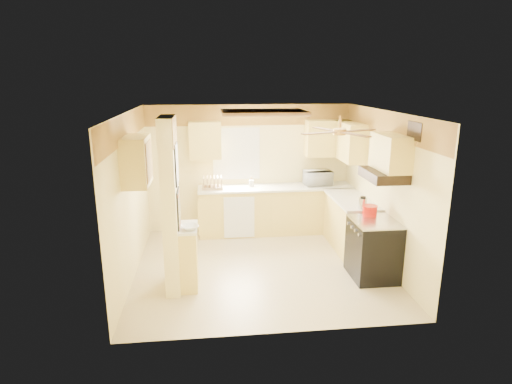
{
  "coord_description": "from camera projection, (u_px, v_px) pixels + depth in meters",
  "views": [
    {
      "loc": [
        -0.81,
        -6.4,
        3.0
      ],
      "look_at": [
        -0.04,
        0.35,
        1.17
      ],
      "focal_mm": 30.0,
      "sensor_mm": 36.0,
      "label": 1
    }
  ],
  "objects": [
    {
      "name": "wall_right",
      "position": [
        383.0,
        189.0,
        6.91
      ],
      "size": [
        0.0,
        3.8,
        3.8
      ],
      "primitive_type": "plane",
      "rotation": [
        1.57,
        0.0,
        -1.57
      ],
      "color": "#FFEB9B",
      "rests_on": "floor"
    },
    {
      "name": "window",
      "position": [
        236.0,
        154.0,
        8.39
      ],
      "size": [
        0.92,
        0.02,
        1.02
      ],
      "color": "white",
      "rests_on": "wall_back"
    },
    {
      "name": "microwave",
      "position": [
        318.0,
        178.0,
        8.42
      ],
      "size": [
        0.56,
        0.4,
        0.29
      ],
      "primitive_type": "imported",
      "rotation": [
        0.0,
        0.0,
        3.24
      ],
      "color": "white",
      "rests_on": "countertop_back"
    },
    {
      "name": "stove",
      "position": [
        373.0,
        249.0,
        6.55
      ],
      "size": [
        0.68,
        0.77,
        0.92
      ],
      "color": "black",
      "rests_on": "floor"
    },
    {
      "name": "ceiling_light_panel",
      "position": [
        263.0,
        112.0,
        6.87
      ],
      "size": [
        1.35,
        0.95,
        0.06
      ],
      "color": "brown",
      "rests_on": "ceiling"
    },
    {
      "name": "upper_cab_over_stove",
      "position": [
        391.0,
        153.0,
        6.18
      ],
      "size": [
        0.35,
        0.76,
        0.52
      ],
      "primitive_type": "cube",
      "color": "#F3D76E",
      "rests_on": "wall_right"
    },
    {
      "name": "wall_back",
      "position": [
        249.0,
        168.0,
        8.51
      ],
      "size": [
        4.0,
        0.0,
        4.0
      ],
      "primitive_type": "plane",
      "rotation": [
        1.57,
        0.0,
        0.0
      ],
      "color": "#FFEB9B",
      "rests_on": "floor"
    },
    {
      "name": "dishwasher_panel",
      "position": [
        239.0,
        217.0,
        8.11
      ],
      "size": [
        0.58,
        0.02,
        0.8
      ],
      "primitive_type": "cube",
      "color": "white",
      "rests_on": "lower_cabinets_back"
    },
    {
      "name": "wall_left",
      "position": [
        130.0,
        197.0,
        6.47
      ],
      "size": [
        0.0,
        3.8,
        3.8
      ],
      "primitive_type": "plane",
      "rotation": [
        1.57,
        0.0,
        1.57
      ],
      "color": "#FFEB9B",
      "rests_on": "floor"
    },
    {
      "name": "utensil_crock",
      "position": [
        251.0,
        183.0,
        8.35
      ],
      "size": [
        0.1,
        0.1,
        0.19
      ],
      "color": "white",
      "rests_on": "countertop_back"
    },
    {
      "name": "partition_ledge",
      "position": [
        189.0,
        258.0,
        6.24
      ],
      "size": [
        0.25,
        0.55,
        0.9
      ],
      "primitive_type": "cube",
      "color": "#F3D76E",
      "rests_on": "floor"
    },
    {
      "name": "wallpaper_border",
      "position": [
        249.0,
        115.0,
        8.22
      ],
      "size": [
        4.0,
        0.02,
        0.4
      ],
      "primitive_type": "cube",
      "color": "gold",
      "rests_on": "wall_back"
    },
    {
      "name": "partition_column",
      "position": [
        171.0,
        206.0,
        6.01
      ],
      "size": [
        0.2,
        0.7,
        2.5
      ],
      "primitive_type": "cube",
      "color": "#FFEB9B",
      "rests_on": "floor"
    },
    {
      "name": "ceiling_fan",
      "position": [
        340.0,
        131.0,
        5.86
      ],
      "size": [
        1.15,
        1.15,
        0.26
      ],
      "color": "gold",
      "rests_on": "ceiling"
    },
    {
      "name": "dutch_oven",
      "position": [
        370.0,
        210.0,
        6.66
      ],
      "size": [
        0.24,
        0.24,
        0.16
      ],
      "color": "red",
      "rests_on": "stove"
    },
    {
      "name": "floor",
      "position": [
        261.0,
        266.0,
        7.01
      ],
      "size": [
        4.0,
        4.0,
        0.0
      ],
      "primitive_type": "plane",
      "color": "beige",
      "rests_on": "ground"
    },
    {
      "name": "upper_cab_left_wall",
      "position": [
        136.0,
        161.0,
        6.09
      ],
      "size": [
        0.35,
        0.75,
        0.7
      ],
      "primitive_type": "cube",
      "color": "#F3D76E",
      "rests_on": "wall_left"
    },
    {
      "name": "upper_cab_back_left",
      "position": [
        205.0,
        140.0,
        8.09
      ],
      "size": [
        0.6,
        0.35,
        0.7
      ],
      "primitive_type": "cube",
      "color": "#F3D76E",
      "rests_on": "wall_back"
    },
    {
      "name": "bowl",
      "position": [
        190.0,
        227.0,
        5.99
      ],
      "size": [
        0.3,
        0.3,
        0.06
      ],
      "primitive_type": "imported",
      "rotation": [
        0.0,
        0.0,
        0.28
      ],
      "color": "white",
      "rests_on": "ledge_top"
    },
    {
      "name": "countertop_back",
      "position": [
        276.0,
        187.0,
        8.35
      ],
      "size": [
        3.04,
        0.64,
        0.04
      ],
      "primitive_type": "cube",
      "color": "white",
      "rests_on": "lower_cabinets_back"
    },
    {
      "name": "ledge_top",
      "position": [
        187.0,
        228.0,
        6.12
      ],
      "size": [
        0.28,
        0.58,
        0.04
      ],
      "primitive_type": "cube",
      "color": "white",
      "rests_on": "partition_ledge"
    },
    {
      "name": "wall_front",
      "position": [
        282.0,
        236.0,
        4.87
      ],
      "size": [
        4.0,
        0.0,
        4.0
      ],
      "primitive_type": "plane",
      "rotation": [
        -1.57,
        0.0,
        0.0
      ],
      "color": "#FFEB9B",
      "rests_on": "floor"
    },
    {
      "name": "dish_rack",
      "position": [
        212.0,
        184.0,
        8.18
      ],
      "size": [
        0.4,
        0.3,
        0.23
      ],
      "color": "tan",
      "rests_on": "countertop_back"
    },
    {
      "name": "upper_cab_back_right",
      "position": [
        328.0,
        138.0,
        8.36
      ],
      "size": [
        0.9,
        0.35,
        0.7
      ],
      "primitive_type": "cube",
      "color": "#F3D76E",
      "rests_on": "wall_back"
    },
    {
      "name": "kettle",
      "position": [
        363.0,
        203.0,
        6.89
      ],
      "size": [
        0.14,
        0.14,
        0.21
      ],
      "color": "silver",
      "rests_on": "countertop_right"
    },
    {
      "name": "poster_nashville",
      "position": [
        179.0,
        209.0,
        6.04
      ],
      "size": [
        0.02,
        0.42,
        0.57
      ],
      "color": "black",
      "rests_on": "partition_column"
    },
    {
      "name": "lower_cabinets_back",
      "position": [
        276.0,
        210.0,
        8.49
      ],
      "size": [
        3.0,
        0.6,
        0.9
      ],
      "primitive_type": "cube",
      "color": "#F3D76E",
      "rests_on": "floor"
    },
    {
      "name": "upper_cab_right",
      "position": [
        350.0,
        141.0,
        7.93
      ],
      "size": [
        0.35,
        1.0,
        0.7
      ],
      "primitive_type": "cube",
      "color": "#F3D76E",
      "rests_on": "wall_right"
    },
    {
      "name": "range_hood",
      "position": [
        383.0,
        175.0,
        6.26
      ],
      "size": [
        0.5,
        0.76,
        0.14
      ],
      "primitive_type": "cube",
      "color": "black",
      "rests_on": "upper_cab_over_stove"
    },
    {
      "name": "ceiling",
      "position": [
        261.0,
        112.0,
        6.36
      ],
      "size": [
        4.0,
        4.0,
        0.0
      ],
      "primitive_type": "plane",
      "rotation": [
        3.14,
        0.0,
        0.0
      ],
      "color": "white",
      "rests_on": "wall_back"
    },
    {
      "name": "lower_cabinets_right",
      "position": [
        351.0,
        225.0,
        7.66
      ],
      "size": [
        0.6,
        1.4,
        0.9
      ],
      "primitive_type": "cube",
      "color": "#F3D76E",
      "rests_on": "floor"
    },
    {
      "name": "vent_grate",
      "position": [
        415.0,
        131.0,
        5.77
      ],
      "size": [
        0.02,
        0.4,
        0.25
      ],
      "primitive_type": "cube",
      "color": "black",
      "rests_on": "wall_right"
    },
    {
      "name": "poster_menu",
      "position": [
        177.0,
        164.0,
        5.87
      ],
      "size": [
        0.02,
        0.42,
        0.57
      ],
      "color": "black",
      "rests_on": "partition_column"
    },
    {
      "name": "countertop_right",
      "position": [
        351.0,
        199.0,
        7.53
      ],
      "size": [
        0.64,
        1.44,
        0.04
      ],
      "primitive_type": "cube",
      "color": "white",
      "rests_on": "lower_cabinets_right"
    }
  ]
}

